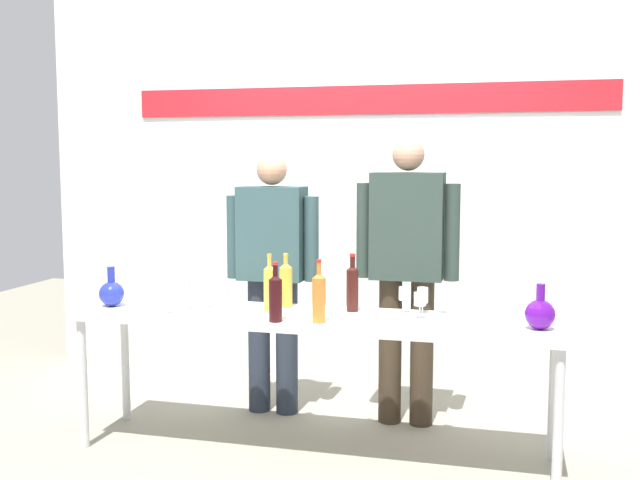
{
  "coord_description": "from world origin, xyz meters",
  "views": [
    {
      "loc": [
        1.03,
        -3.86,
        1.62
      ],
      "look_at": [
        0.0,
        0.15,
        1.17
      ],
      "focal_mm": 42.03,
      "sensor_mm": 36.0,
      "label": 1
    }
  ],
  "objects_px": {
    "wine_bottle_4": "(319,296)",
    "wine_glass_right_3": "(442,295)",
    "wine_bottle_3": "(275,296)",
    "display_table": "(313,326)",
    "wine_glass_left_5": "(167,296)",
    "wine_bottle_1": "(352,286)",
    "presenter_right": "(407,262)",
    "wine_bottle_2": "(270,287)",
    "wine_glass_right_1": "(404,294)",
    "wine_bottle_0": "(286,284)",
    "wine_glass_left_2": "(209,291)",
    "wine_glass_right_2": "(420,300)",
    "decanter_blue_right": "(540,313)",
    "wine_glass_left_0": "(223,295)",
    "wine_glass_left_3": "(198,293)",
    "wine_glass_right_0": "(423,296)",
    "decanter_blue_left": "(112,293)",
    "wine_glass_left_1": "(140,296)",
    "presenter_left": "(272,267)",
    "wine_glass_left_4": "(184,289)"
  },
  "relations": [
    {
      "from": "wine_bottle_4",
      "to": "wine_glass_right_3",
      "type": "height_order",
      "value": "wine_bottle_4"
    },
    {
      "from": "wine_bottle_3",
      "to": "wine_glass_right_3",
      "type": "xyz_separation_m",
      "value": [
        0.82,
        0.42,
        -0.03
      ]
    },
    {
      "from": "display_table",
      "to": "wine_glass_left_5",
      "type": "height_order",
      "value": "wine_glass_left_5"
    },
    {
      "from": "wine_bottle_1",
      "to": "presenter_right",
      "type": "bearing_deg",
      "value": 61.34
    },
    {
      "from": "wine_bottle_4",
      "to": "presenter_right",
      "type": "bearing_deg",
      "value": 65.6
    },
    {
      "from": "wine_bottle_2",
      "to": "wine_glass_right_1",
      "type": "relative_size",
      "value": 2.19
    },
    {
      "from": "wine_bottle_0",
      "to": "presenter_right",
      "type": "bearing_deg",
      "value": 33.56
    },
    {
      "from": "wine_glass_left_2",
      "to": "wine_glass_right_1",
      "type": "bearing_deg",
      "value": 7.39
    },
    {
      "from": "wine_glass_right_3",
      "to": "display_table",
      "type": "bearing_deg",
      "value": -161.84
    },
    {
      "from": "wine_glass_right_2",
      "to": "decanter_blue_right",
      "type": "bearing_deg",
      "value": -9.55
    },
    {
      "from": "wine_bottle_0",
      "to": "wine_bottle_2",
      "type": "bearing_deg",
      "value": -111.31
    },
    {
      "from": "wine_glass_right_2",
      "to": "wine_glass_left_0",
      "type": "bearing_deg",
      "value": -170.43
    },
    {
      "from": "presenter_right",
      "to": "wine_glass_right_1",
      "type": "bearing_deg",
      "value": -83.96
    },
    {
      "from": "wine_bottle_2",
      "to": "wine_glass_left_3",
      "type": "height_order",
      "value": "wine_bottle_2"
    },
    {
      "from": "display_table",
      "to": "wine_bottle_4",
      "type": "bearing_deg",
      "value": -66.07
    },
    {
      "from": "wine_glass_right_1",
      "to": "wine_glass_right_3",
      "type": "distance_m",
      "value": 0.2
    },
    {
      "from": "display_table",
      "to": "wine_glass_right_3",
      "type": "distance_m",
      "value": 0.72
    },
    {
      "from": "presenter_right",
      "to": "wine_bottle_2",
      "type": "height_order",
      "value": "presenter_right"
    },
    {
      "from": "presenter_right",
      "to": "wine_glass_right_1",
      "type": "height_order",
      "value": "presenter_right"
    },
    {
      "from": "decanter_blue_right",
      "to": "wine_bottle_1",
      "type": "xyz_separation_m",
      "value": [
        -0.99,
        0.2,
        0.06
      ]
    },
    {
      "from": "display_table",
      "to": "presenter_right",
      "type": "bearing_deg",
      "value": 54.64
    },
    {
      "from": "wine_bottle_2",
      "to": "wine_glass_right_0",
      "type": "distance_m",
      "value": 0.85
    },
    {
      "from": "wine_bottle_2",
      "to": "wine_glass_right_3",
      "type": "bearing_deg",
      "value": 10.74
    },
    {
      "from": "decanter_blue_left",
      "to": "wine_glass_left_0",
      "type": "distance_m",
      "value": 0.72
    },
    {
      "from": "wine_bottle_2",
      "to": "wine_glass_left_1",
      "type": "height_order",
      "value": "wine_bottle_2"
    },
    {
      "from": "display_table",
      "to": "wine_glass_left_1",
      "type": "xyz_separation_m",
      "value": [
        -0.91,
        -0.23,
        0.17
      ]
    },
    {
      "from": "wine_glass_right_0",
      "to": "wine_glass_left_3",
      "type": "bearing_deg",
      "value": -164.99
    },
    {
      "from": "wine_bottle_3",
      "to": "wine_glass_right_1",
      "type": "xyz_separation_m",
      "value": [
        0.62,
        0.37,
        -0.03
      ]
    },
    {
      "from": "decanter_blue_left",
      "to": "wine_bottle_0",
      "type": "xyz_separation_m",
      "value": [
        0.98,
        0.22,
        0.06
      ]
    },
    {
      "from": "wine_bottle_1",
      "to": "wine_glass_left_5",
      "type": "xyz_separation_m",
      "value": [
        -0.97,
        -0.32,
        -0.04
      ]
    },
    {
      "from": "wine_glass_left_5",
      "to": "presenter_left",
      "type": "bearing_deg",
      "value": 64.95
    },
    {
      "from": "wine_bottle_1",
      "to": "wine_glass_left_5",
      "type": "relative_size",
      "value": 2.31
    },
    {
      "from": "wine_glass_right_0",
      "to": "wine_glass_left_0",
      "type": "bearing_deg",
      "value": -162.8
    },
    {
      "from": "wine_bottle_2",
      "to": "wine_bottle_4",
      "type": "xyz_separation_m",
      "value": [
        0.34,
        -0.21,
        -0.0
      ]
    },
    {
      "from": "wine_bottle_2",
      "to": "wine_glass_left_5",
      "type": "height_order",
      "value": "wine_bottle_2"
    },
    {
      "from": "wine_glass_left_4",
      "to": "wine_glass_right_2",
      "type": "relative_size",
      "value": 1.22
    },
    {
      "from": "wine_bottle_1",
      "to": "wine_glass_right_0",
      "type": "xyz_separation_m",
      "value": [
        0.38,
        0.05,
        -0.04
      ]
    },
    {
      "from": "decanter_blue_left",
      "to": "decanter_blue_right",
      "type": "height_order",
      "value": "same"
    },
    {
      "from": "display_table",
      "to": "wine_glass_left_5",
      "type": "bearing_deg",
      "value": -168.43
    },
    {
      "from": "presenter_right",
      "to": "wine_bottle_1",
      "type": "distance_m",
      "value": 0.51
    },
    {
      "from": "wine_glass_left_2",
      "to": "presenter_left",
      "type": "bearing_deg",
      "value": 71.36
    },
    {
      "from": "decanter_blue_right",
      "to": "wine_glass_left_2",
      "type": "bearing_deg",
      "value": 177.59
    },
    {
      "from": "wine_glass_left_0",
      "to": "wine_glass_left_2",
      "type": "relative_size",
      "value": 1.1
    },
    {
      "from": "wine_glass_left_2",
      "to": "wine_glass_right_0",
      "type": "relative_size",
      "value": 1.01
    },
    {
      "from": "presenter_right",
      "to": "wine_bottle_4",
      "type": "relative_size",
      "value": 5.26
    },
    {
      "from": "wine_glass_right_2",
      "to": "wine_bottle_1",
      "type": "bearing_deg",
      "value": 165.58
    },
    {
      "from": "presenter_right",
      "to": "wine_bottle_0",
      "type": "relative_size",
      "value": 5.6
    },
    {
      "from": "display_table",
      "to": "wine_glass_right_0",
      "type": "bearing_deg",
      "value": 19.8
    },
    {
      "from": "display_table",
      "to": "wine_glass_left_4",
      "type": "relative_size",
      "value": 15.53
    },
    {
      "from": "wine_glass_left_0",
      "to": "wine_glass_left_5",
      "type": "relative_size",
      "value": 1.14
    }
  ]
}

